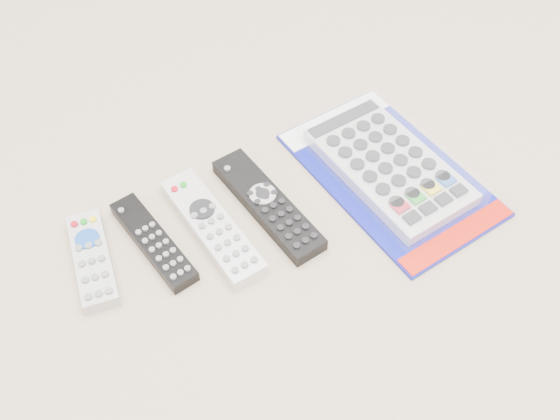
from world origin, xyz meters
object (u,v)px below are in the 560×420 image
remote_slim_black (154,242)px  remote_silver_dvd (212,226)px  remote_small_grey (92,259)px  jumbo_remote_packaged (389,165)px  remote_large_black (268,204)px

remote_slim_black → remote_silver_dvd: 0.08m
remote_small_grey → jumbo_remote_packaged: 0.41m
remote_slim_black → remote_large_black: size_ratio=0.81×
remote_silver_dvd → jumbo_remote_packaged: size_ratio=0.63×
remote_slim_black → remote_silver_dvd: (0.07, -0.02, 0.00)m
remote_slim_black → remote_silver_dvd: size_ratio=0.84×
remote_slim_black → remote_large_black: 0.16m
remote_small_grey → remote_silver_dvd: 0.15m
remote_silver_dvd → remote_large_black: size_ratio=0.97×
remote_slim_black → remote_large_black: (0.15, -0.02, 0.00)m
remote_silver_dvd → remote_small_grey: bearing=165.6°
remote_slim_black → jumbo_remote_packaged: size_ratio=0.53×
remote_slim_black → jumbo_remote_packaged: bearing=-15.8°
remote_large_black → remote_small_grey: bearing=166.6°
remote_slim_black → remote_silver_dvd: bearing=-20.1°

